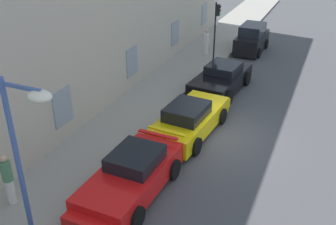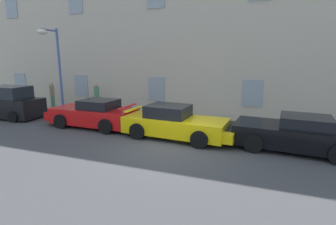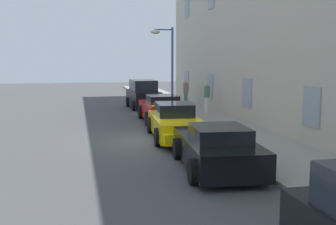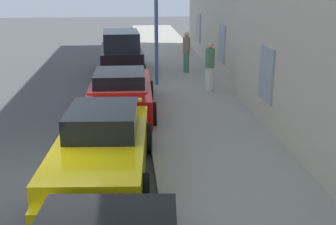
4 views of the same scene
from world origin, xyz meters
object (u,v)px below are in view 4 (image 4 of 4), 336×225
(sportscar_yellow_flank, at_px, (101,152))
(pedestrian_bystander, at_px, (210,66))
(sportscar_red_lead, at_px, (121,93))
(hatchback_parked, at_px, (121,55))
(pedestrian_admiring, at_px, (186,52))

(sportscar_yellow_flank, relative_size, pedestrian_bystander, 2.88)
(sportscar_red_lead, bearing_deg, sportscar_yellow_flank, -4.33)
(sportscar_yellow_flank, xyz_separation_m, pedestrian_bystander, (-6.84, 3.58, 0.41))
(hatchback_parked, xyz_separation_m, pedestrian_bystander, (3.88, 3.23, 0.20))
(hatchback_parked, bearing_deg, sportscar_yellow_flank, -1.86)
(sportscar_yellow_flank, bearing_deg, pedestrian_admiring, 162.66)
(sportscar_yellow_flank, distance_m, pedestrian_admiring, 10.68)
(sportscar_red_lead, distance_m, sportscar_yellow_flank, 4.92)
(pedestrian_admiring, relative_size, pedestrian_bystander, 0.99)
(pedestrian_admiring, bearing_deg, pedestrian_bystander, 6.79)
(sportscar_yellow_flank, relative_size, pedestrian_admiring, 2.91)
(sportscar_yellow_flank, height_order, pedestrian_bystander, pedestrian_bystander)
(hatchback_parked, xyz_separation_m, pedestrian_admiring, (0.52, 2.83, 0.20))
(pedestrian_admiring, bearing_deg, sportscar_red_lead, -27.98)
(sportscar_yellow_flank, xyz_separation_m, hatchback_parked, (-10.72, 0.35, 0.21))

